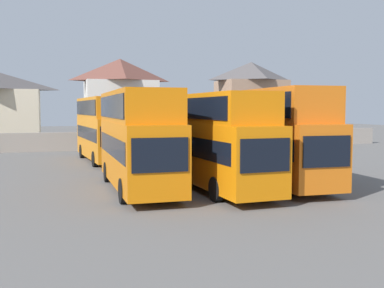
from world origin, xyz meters
The scene contains 10 objects.
ground centered at (0.00, 18.00, 0.00)m, with size 140.00×140.00×0.00m, color #605E5B.
depot_boundary_wall centered at (0.00, 23.31, 0.90)m, with size 56.00×0.50×1.80m, color gray.
bus_1 centered at (-3.65, 0.28, 2.78)m, with size 2.69×10.08×4.93m.
bus_2 centered at (0.05, 0.17, 2.71)m, with size 3.19×11.99×4.80m.
bus_3 centered at (3.67, 0.50, 2.86)m, with size 2.82×11.35×5.09m.
bus_4 centered at (-4.08, 13.55, 2.76)m, with size 3.25×10.46×4.90m.
bus_5 centered at (-0.59, 13.40, 1.89)m, with size 3.37×11.43×3.29m.
bus_6 centered at (3.17, 13.42, 2.02)m, with size 3.40×12.16×3.53m.
house_terrace_centre centered at (-0.24, 30.76, 4.95)m, with size 8.19×6.52×9.71m.
house_terrace_right centered at (15.37, 29.43, 4.91)m, with size 7.78×6.39×9.65m.
Camera 1 is at (-7.65, -22.58, 4.08)m, focal length 43.42 mm.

